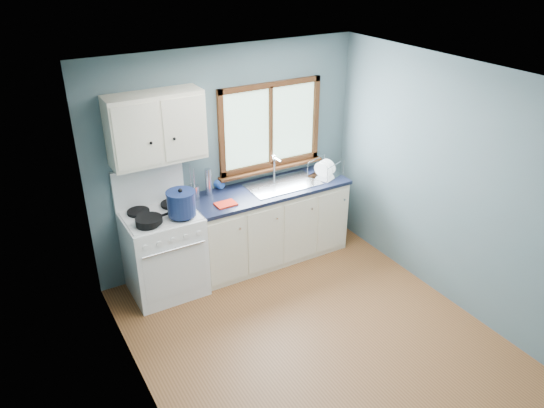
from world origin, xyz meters
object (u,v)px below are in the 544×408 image
gas_range (164,251)px  stockpot (181,203)px  sink (283,189)px  dish_rack (325,172)px  utensil_crock (194,192)px  thermos (208,182)px  skillet (149,220)px  base_cabinets (269,227)px

gas_range → stockpot: (0.18, -0.17, 0.60)m
sink → dish_rack: bearing=-3.7°
utensil_crock → dish_rack: (1.60, -0.21, -0.03)m
stockpot → thermos: (0.45, 0.36, -0.01)m
sink → thermos: (-0.85, 0.17, 0.22)m
skillet → utensil_crock: bearing=18.5°
sink → dish_rack: 0.58m
sink → skillet: (-1.65, -0.18, 0.13)m
gas_range → thermos: gas_range is taller
stockpot → utensil_crock: bearing=52.1°
stockpot → thermos: stockpot is taller
stockpot → dish_rack: bearing=4.5°
utensil_crock → skillet: bearing=-150.4°
utensil_crock → sink: bearing=-9.5°
gas_range → stockpot: size_ratio=4.34×
skillet → dish_rack: size_ratio=0.89×
sink → base_cabinets: bearing=179.9°
gas_range → thermos: bearing=16.7°
utensil_crock → dish_rack: size_ratio=0.83×
skillet → utensil_crock: (0.62, 0.35, 0.01)m
sink → gas_range: bearing=-179.3°
sink → thermos: bearing=168.6°
utensil_crock → thermos: (0.18, -0.00, 0.08)m
gas_range → dish_rack: size_ratio=2.89×
gas_range → utensil_crock: 0.71m
skillet → dish_rack: dish_rack is taller
dish_rack → base_cabinets: bearing=154.8°
skillet → stockpot: (0.34, -0.01, 0.10)m
utensil_crock → dish_rack: utensil_crock is taller
gas_range → base_cabinets: size_ratio=0.74×
sink → stockpot: (-1.30, -0.18, 0.23)m
sink → skillet: bearing=-173.8°
utensil_crock → thermos: 0.19m
skillet → dish_rack: 2.22m
base_cabinets → skillet: size_ratio=4.40×
base_cabinets → dish_rack: dish_rack is taller
base_cabinets → utensil_crock: 1.05m
utensil_crock → dish_rack: bearing=-7.5°
thermos → dish_rack: (1.42, -0.21, -0.10)m
gas_range → dish_rack: (2.06, -0.02, 0.48)m
sink → utensil_crock: utensil_crock is taller
gas_range → utensil_crock: size_ratio=3.50×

